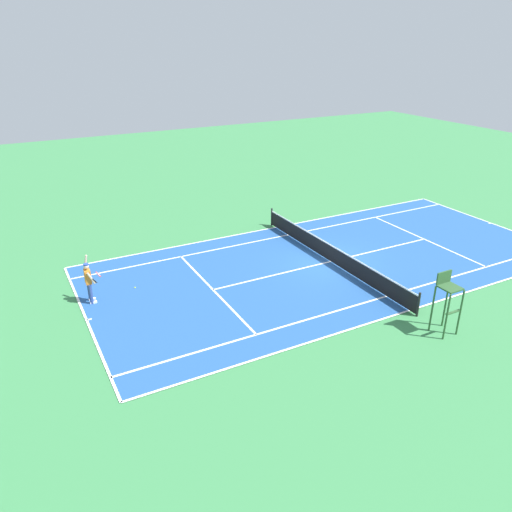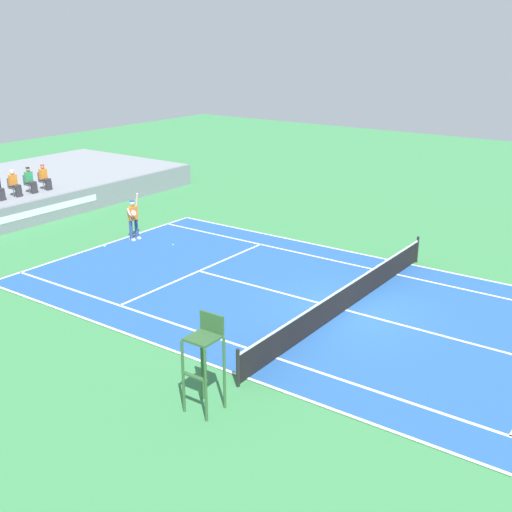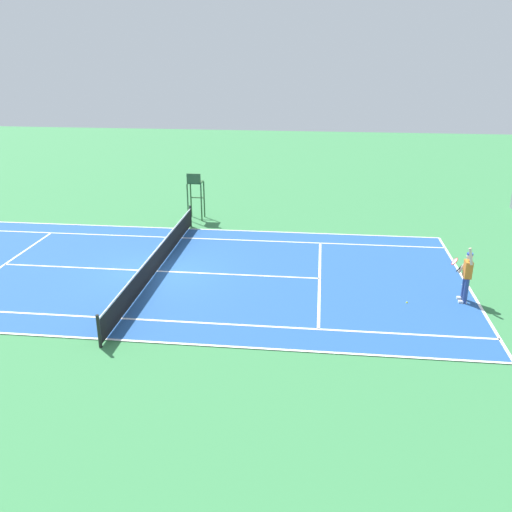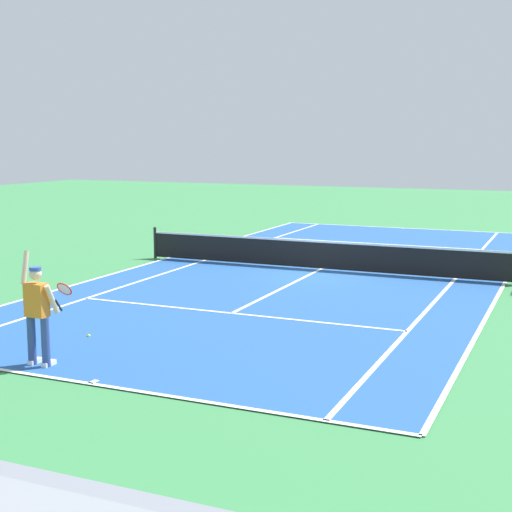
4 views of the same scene
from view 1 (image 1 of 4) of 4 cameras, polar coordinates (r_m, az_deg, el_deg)
The scene contains 6 objects.
ground_plane at distance 25.18m, azimuth 8.52°, elevation -0.69°, with size 80.00×80.00×0.00m, color #387F47.
court at distance 25.17m, azimuth 8.52°, elevation -0.67°, with size 11.08×23.88×0.03m.
net at distance 24.97m, azimuth 8.59°, elevation 0.40°, with size 11.98×0.10×1.07m.
tennis_player at distance 21.93m, azimuth -18.64°, elevation -2.78°, with size 0.77×0.62×2.08m.
tennis_ball at distance 23.01m, azimuth -13.73°, elevation -3.55°, with size 0.07×0.07×0.07m, color #D1E533.
umpire_chair at distance 19.83m, azimuth 21.10°, elevation -4.28°, with size 0.77×0.77×2.44m.
Camera 1 is at (-18.21, 13.92, 10.43)m, focal length 34.83 mm.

